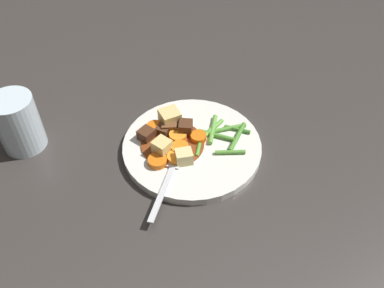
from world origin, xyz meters
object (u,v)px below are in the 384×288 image
dinner_plate (192,147)px  carrot_slice_0 (180,149)px  potato_chunk_0 (184,157)px  carrot_slice_2 (155,128)px  meat_chunk_2 (163,130)px  meat_chunk_3 (169,126)px  water_glass (18,123)px  potato_chunk_1 (170,118)px  carrot_slice_5 (157,161)px  fork (169,177)px  meat_chunk_4 (178,124)px  carrot_slice_4 (198,137)px  meat_chunk_0 (187,128)px  carrot_slice_1 (175,158)px  meat_chunk_1 (146,134)px  carrot_slice_3 (178,136)px  potato_chunk_2 (162,147)px

dinner_plate → carrot_slice_0: bearing=17.6°
dinner_plate → potato_chunk_0: 0.05m
carrot_slice_2 → meat_chunk_2: meat_chunk_2 is taller
carrot_slice_2 → meat_chunk_3: size_ratio=1.03×
dinner_plate → water_glass: bearing=-25.2°
potato_chunk_1 → meat_chunk_2: size_ratio=1.49×
carrot_slice_5 → fork: (-0.01, 0.04, -0.00)m
carrot_slice_0 → meat_chunk_4: (-0.02, -0.06, 0.00)m
potato_chunk_0 → carrot_slice_4: bearing=-137.8°
dinner_plate → meat_chunk_4: size_ratio=13.17×
potato_chunk_0 → meat_chunk_0: 0.07m
carrot_slice_1 → meat_chunk_1: meat_chunk_1 is taller
meat_chunk_2 → carrot_slice_3: bearing=131.3°
potato_chunk_1 → meat_chunk_1: 0.06m
carrot_slice_0 → carrot_slice_1: (0.02, 0.02, -0.00)m
carrot_slice_1 → carrot_slice_3: 0.05m
meat_chunk_1 → water_glass: (0.21, -0.09, 0.03)m
carrot_slice_2 → fork: (0.02, 0.12, -0.01)m
potato_chunk_1 → carrot_slice_4: bearing=120.3°
carrot_slice_5 → potato_chunk_1: size_ratio=0.96×
carrot_slice_1 → potato_chunk_1: (-0.02, -0.09, 0.01)m
potato_chunk_2 → carrot_slice_3: bearing=-149.7°
carrot_slice_5 → meat_chunk_0: size_ratio=1.28×
carrot_slice_5 → meat_chunk_0: bearing=-145.8°
carrot_slice_3 → potato_chunk_0: size_ratio=1.12×
meat_chunk_4 → meat_chunk_3: bearing=-1.3°
meat_chunk_0 → meat_chunk_3: meat_chunk_0 is taller
carrot_slice_4 → meat_chunk_3: meat_chunk_3 is taller
carrot_slice_5 → potato_chunk_2: 0.03m
dinner_plate → meat_chunk_0: (-0.00, -0.03, 0.02)m
meat_chunk_4 → carrot_slice_0: bearing=72.0°
carrot_slice_4 → meat_chunk_1: bearing=-24.5°
dinner_plate → meat_chunk_1: 0.09m
meat_chunk_4 → fork: (0.06, 0.11, -0.01)m
carrot_slice_2 → fork: carrot_slice_2 is taller
potato_chunk_0 → meat_chunk_3: (-0.00, -0.09, -0.00)m
meat_chunk_4 → water_glass: water_glass is taller
dinner_plate → meat_chunk_2: meat_chunk_2 is taller
meat_chunk_0 → fork: size_ratio=0.18×
carrot_slice_4 → meat_chunk_1: 0.10m
carrot_slice_4 → meat_chunk_3: bearing=-48.1°
meat_chunk_0 → carrot_slice_1: bearing=51.8°
potato_chunk_1 → meat_chunk_4: 0.02m
carrot_slice_2 → fork: size_ratio=0.21×
carrot_slice_4 → potato_chunk_2: (0.07, 0.01, 0.01)m
water_glass → potato_chunk_1: bearing=165.5°
carrot_slice_2 → potato_chunk_1: size_ratio=0.87×
dinner_plate → carrot_slice_4: 0.02m
potato_chunk_2 → meat_chunk_2: size_ratio=1.23×
carrot_slice_4 → meat_chunk_0: meat_chunk_0 is taller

